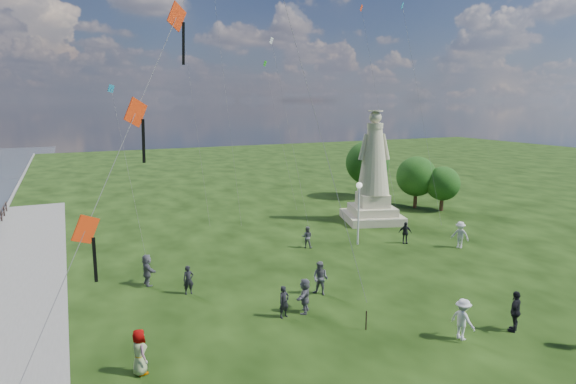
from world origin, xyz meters
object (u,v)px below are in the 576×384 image
person_10 (139,352)px  person_6 (188,280)px  person_5 (147,270)px  person_11 (305,296)px  person_7 (307,237)px  statue (373,180)px  lamppost (359,200)px  person_3 (515,311)px  person_1 (320,278)px  person_2 (463,319)px  person_0 (284,302)px  person_8 (460,235)px  person_9 (405,233)px

person_10 → person_6: bearing=-39.3°
person_5 → person_11: 9.24m
person_6 → person_7: bearing=27.6°
person_6 → person_7: 10.44m
statue → person_11: statue is taller
lamppost → person_3: (-0.91, -13.97, -2.28)m
person_1 → person_2: 7.47m
person_3 → person_0: bearing=-60.9°
person_5 → person_7: (11.13, 2.44, -0.12)m
person_0 → person_3: 10.27m
statue → person_5: size_ratio=5.24×
statue → person_3: size_ratio=4.97×
person_8 → lamppost: bearing=-147.3°
person_3 → person_10: (-15.48, 3.45, -0.06)m
person_3 → person_9: (4.11, 12.78, -0.15)m
person_1 → person_6: bearing=-151.4°
lamppost → person_10: 19.61m
person_5 → person_6: size_ratio=1.15×
person_6 → person_8: person_8 is taller
statue → person_3: (-5.73, -19.17, -2.57)m
person_6 → person_1: bearing=-24.3°
statue → lamppost: statue is taller
statue → person_7: 9.88m
person_1 → person_10: person_1 is taller
statue → person_3: bearing=-89.3°
person_5 → person_10: bearing=161.2°
person_11 → person_5: bearing=-98.1°
person_10 → person_11: bearing=-87.3°
person_3 → statue: bearing=-135.0°
person_7 → person_1: bearing=104.0°
person_9 → person_11: 13.68m
lamppost → person_7: (-3.61, 0.83, -2.46)m
lamppost → person_5: size_ratio=2.52×
person_10 → statue: bearing=-65.8°
person_0 → person_2: 7.89m
person_8 → person_9: 3.70m
person_7 → person_8: bearing=-168.8°
person_2 → person_8: (9.52, 9.91, 0.02)m
person_8 → person_11: person_8 is taller
person_0 → person_1: person_1 is taller
person_2 → person_1: bearing=17.2°
person_1 → person_10: bearing=-104.7°
statue → person_5: bearing=-143.5°
lamppost → person_11: bearing=-135.2°
person_11 → person_1: bearing=171.6°
person_1 → person_5: (-8.01, 5.18, -0.01)m
person_0 → person_2: size_ratio=0.85×
lamppost → person_1: bearing=-134.7°
person_0 → person_11: (1.12, 0.06, 0.09)m
person_5 → person_8: 20.80m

